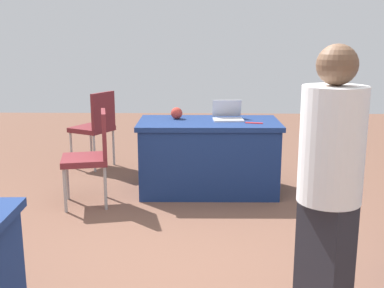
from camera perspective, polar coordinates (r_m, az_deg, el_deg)
ground_plane at (r=3.60m, az=-1.60°, el=-14.51°), size 14.40×14.40×0.00m
table_foreground at (r=5.14m, az=2.00°, el=-1.46°), size 1.51×0.81×0.78m
chair_near_front at (r=6.17m, az=-11.43°, el=2.37°), size 0.59×0.59×0.98m
chair_by_pillar at (r=4.80m, az=-11.92°, el=-0.96°), size 0.52×0.52×0.94m
person_attendee_standing at (r=2.65m, az=16.15°, el=-4.26°), size 0.47×0.47×1.62m
laptop_silver at (r=5.14m, az=4.30°, el=3.35°), size 0.33×0.31×0.21m
yarn_ball at (r=5.18m, az=-1.85°, el=3.72°), size 0.13×0.13×0.13m
scissors_red at (r=4.96m, az=7.44°, el=2.51°), size 0.18×0.08×0.01m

